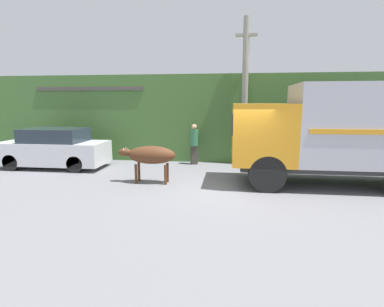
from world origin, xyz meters
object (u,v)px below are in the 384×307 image
at_px(cargo_truck, 339,130).
at_px(parked_suv, 54,149).
at_px(pedestrian_on_hill, 194,142).
at_px(utility_pole, 245,91).
at_px(brown_cow, 150,155).

height_order(cargo_truck, parked_suv, cargo_truck).
xyz_separation_m(parked_suv, pedestrian_on_hill, (5.72, 1.43, 0.18)).
relative_size(parked_suv, utility_pole, 0.71).
bearing_deg(parked_suv, cargo_truck, -9.68).
height_order(cargo_truck, utility_pole, utility_pole).
distance_m(brown_cow, pedestrian_on_hill, 3.46).
relative_size(cargo_truck, parked_suv, 1.48).
height_order(parked_suv, pedestrian_on_hill, pedestrian_on_hill).
bearing_deg(parked_suv, brown_cow, -23.86).
relative_size(cargo_truck, pedestrian_on_hill, 3.67).
height_order(brown_cow, parked_suv, parked_suv).
distance_m(brown_cow, parked_suv, 4.98).
xyz_separation_m(brown_cow, pedestrian_on_hill, (1.10, 3.28, 0.04)).
xyz_separation_m(parked_suv, utility_pole, (7.86, 1.70, 2.40)).
height_order(cargo_truck, brown_cow, cargo_truck).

